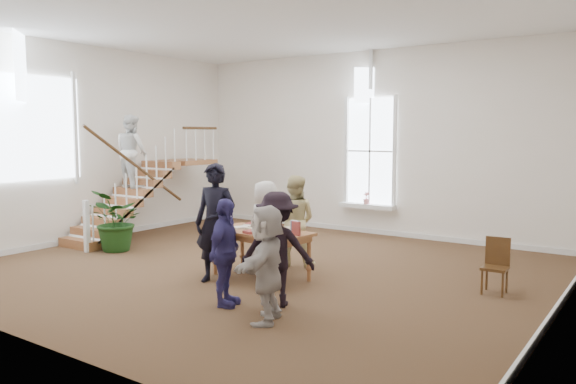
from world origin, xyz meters
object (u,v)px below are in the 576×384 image
Objects in this scene: police_officer at (216,223)px; side_chair at (496,263)px; woman_cluster_b at (277,249)px; floor_plant at (118,221)px; person_yellow at (294,221)px; library_table at (261,235)px; woman_cluster_c at (267,264)px; elderly_woman at (266,225)px; woman_cluster_a at (225,253)px.

police_officer reaches higher than side_chair.
floor_plant is (-4.96, 1.12, -0.17)m from woman_cluster_b.
person_yellow is at bearing 62.29° from police_officer.
library_table is 1.17× the size of woman_cluster_c.
police_officer is 1.28× the size of woman_cluster_c.
elderly_woman is 1.04× the size of woman_cluster_a.
library_table is 1.39× the size of floor_plant.
library_table is 0.92× the size of police_officer.
library_table is 3.83m from floor_plant.
woman_cluster_a is at bearing 9.78° from woman_cluster_b.
library_table is 1.10m from person_yellow.
woman_cluster_a reaches higher than side_chair.
woman_cluster_b is at bearing -39.44° from library_table.
woman_cluster_b is 1.26× the size of floor_plant.
elderly_woman is at bearing -163.97° from woman_cluster_c.
woman_cluster_c is 3.79m from side_chair.
person_yellow is 1.30× the size of floor_plant.
woman_cluster_c is at bearing 132.66° from elderly_woman.
woman_cluster_b is at bearing -176.47° from woman_cluster_c.
elderly_woman is 0.95× the size of person_yellow.
woman_cluster_a is 4.22m from side_chair.
library_table is at bearing 40.22° from police_officer.
woman_cluster_b is at bearing -71.61° from woman_cluster_a.
woman_cluster_c is (1.79, -2.35, -0.03)m from elderly_woman.
woman_cluster_a is 0.94× the size of woman_cluster_b.
floor_plant is (-4.36, 1.57, -0.13)m from woman_cluster_a.
woman_cluster_b is at bearing -136.83° from side_chair.
side_chair is at bearing -163.55° from elderly_woman.
floor_plant is at bearing 51.67° from woman_cluster_a.
woman_cluster_c is at bearing -126.63° from side_chair.
elderly_woman is at bearing 125.82° from library_table.
library_table is 1.65m from woman_cluster_a.
police_officer reaches higher than floor_plant.
woman_cluster_a reaches higher than library_table.
side_chair is (2.14, 3.12, -0.31)m from woman_cluster_c.
woman_cluster_a is 0.92m from woman_cluster_c.
library_table is 3.83m from side_chair.
woman_cluster_c is at bearing 99.96° from person_yellow.
elderly_woman is 2.96m from woman_cluster_c.
woman_cluster_a reaches higher than woman_cluster_c.
floor_plant is at bearing -171.91° from side_chair.
library_table is 1.07× the size of person_yellow.
person_yellow is 3.22m from woman_cluster_c.
woman_cluster_b is at bearing 136.59° from elderly_woman.
police_officer is 2.20m from woman_cluster_c.
woman_cluster_c reaches higher than side_chair.
library_table is 2.11× the size of side_chair.
police_officer is 1.20× the size of woman_cluster_b.
woman_cluster_c is 1.19× the size of floor_plant.
floor_plant is (-3.37, 0.67, -0.34)m from police_officer.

